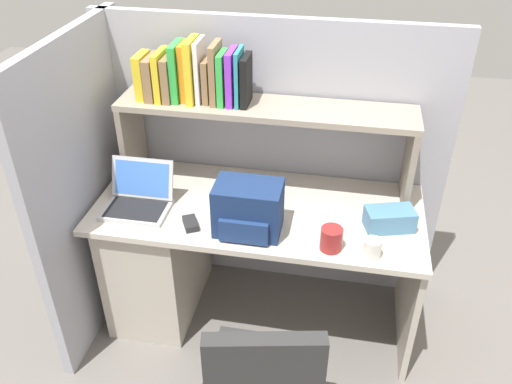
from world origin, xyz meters
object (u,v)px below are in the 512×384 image
laptop (139,198)px  computer_mouse (190,223)px  snack_canister (331,239)px  paper_cup (372,249)px  tissue_box (390,219)px  backpack (248,209)px

laptop → computer_mouse: bearing=-20.3°
computer_mouse → snack_canister: (0.65, -0.04, 0.04)m
laptop → paper_cup: size_ratio=3.47×
computer_mouse → snack_canister: size_ratio=0.96×
computer_mouse → tissue_box: bearing=-17.8°
computer_mouse → laptop: bearing=132.0°
snack_canister → backpack: bearing=170.3°
backpack → tissue_box: bearing=12.2°
laptop → computer_mouse: 0.31m
backpack → laptop: bearing=171.4°
laptop → snack_canister: laptop is taller
paper_cup → snack_canister: bearing=172.7°
paper_cup → tissue_box: (0.08, 0.22, 0.01)m
paper_cup → tissue_box: bearing=71.2°
laptop → computer_mouse: size_ratio=3.00×
computer_mouse → snack_canister: 0.65m
computer_mouse → paper_cup: paper_cup is taller
backpack → computer_mouse: size_ratio=2.88×
backpack → snack_canister: (0.38, -0.07, -0.06)m
tissue_box → backpack: bearing=175.8°
tissue_box → snack_canister: size_ratio=2.04×
computer_mouse → snack_canister: snack_canister is taller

